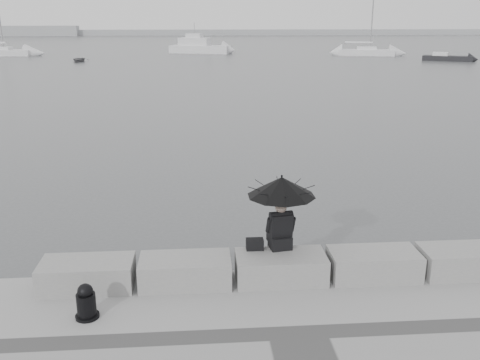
{
  "coord_description": "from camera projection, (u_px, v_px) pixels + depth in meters",
  "views": [
    {
      "loc": [
        -1.41,
        -9.04,
        5.04
      ],
      "look_at": [
        -0.46,
        3.0,
        1.35
      ],
      "focal_mm": 40.0,
      "sensor_mm": 36.0,
      "label": 1
    }
  ],
  "objects": [
    {
      "name": "ground",
      "position": [
        276.0,
        293.0,
        10.19
      ],
      "size": [
        360.0,
        360.0,
        0.0
      ],
      "primitive_type": "plane",
      "color": "#45484A",
      "rests_on": "ground"
    },
    {
      "name": "stone_block_far_left",
      "position": [
        87.0,
        275.0,
        9.29
      ],
      "size": [
        1.6,
        0.8,
        0.5
      ],
      "primitive_type": "cube",
      "color": "gray",
      "rests_on": "promenade"
    },
    {
      "name": "stone_block_left",
      "position": [
        185.0,
        271.0,
        9.42
      ],
      "size": [
        1.6,
        0.8,
        0.5
      ],
      "primitive_type": "cube",
      "color": "gray",
      "rests_on": "promenade"
    },
    {
      "name": "stone_block_centre",
      "position": [
        281.0,
        268.0,
        9.55
      ],
      "size": [
        1.6,
        0.8,
        0.5
      ],
      "primitive_type": "cube",
      "color": "gray",
      "rests_on": "promenade"
    },
    {
      "name": "stone_block_right",
      "position": [
        374.0,
        264.0,
        9.67
      ],
      "size": [
        1.6,
        0.8,
        0.5
      ],
      "primitive_type": "cube",
      "color": "gray",
      "rests_on": "promenade"
    },
    {
      "name": "stone_block_far_right",
      "position": [
        464.0,
        261.0,
        9.8
      ],
      "size": [
        1.6,
        0.8,
        0.5
      ],
      "primitive_type": "cube",
      "color": "gray",
      "rests_on": "promenade"
    },
    {
      "name": "seated_person",
      "position": [
        281.0,
        195.0,
        9.47
      ],
      "size": [
        1.23,
        1.23,
        1.39
      ],
      "rotation": [
        0.0,
        0.0,
        0.17
      ],
      "color": "black",
      "rests_on": "stone_block_centre"
    },
    {
      "name": "bag",
      "position": [
        255.0,
        244.0,
        9.68
      ],
      "size": [
        0.31,
        0.18,
        0.2
      ],
      "primitive_type": "cube",
      "color": "black",
      "rests_on": "stone_block_centre"
    },
    {
      "name": "mooring_bollard",
      "position": [
        86.0,
        304.0,
        8.35
      ],
      "size": [
        0.37,
        0.37,
        0.59
      ],
      "color": "black",
      "rests_on": "promenade"
    },
    {
      "name": "distant_landmass",
      "position": [
        173.0,
        32.0,
        156.66
      ],
      "size": [
        180.0,
        8.0,
        2.8
      ],
      "color": "#A0A3A5",
      "rests_on": "ground"
    },
    {
      "name": "sailboat_left",
      "position": [
        0.0,
        52.0,
        73.26
      ],
      "size": [
        8.99,
        3.4,
        12.9
      ],
      "rotation": [
        0.0,
        0.0,
        -0.12
      ],
      "color": "white",
      "rests_on": "ground"
    },
    {
      "name": "sailboat_right",
      "position": [
        366.0,
        52.0,
        73.61
      ],
      "size": [
        7.81,
        4.27,
        12.9
      ],
      "rotation": [
        0.0,
        0.0,
        -0.27
      ],
      "color": "white",
      "rests_on": "ground"
    },
    {
      "name": "motor_cruiser",
      "position": [
        200.0,
        47.0,
        78.42
      ],
      "size": [
        9.27,
        5.61,
        4.5
      ],
      "rotation": [
        0.0,
        0.0,
        -0.34
      ],
      "color": "white",
      "rests_on": "ground"
    },
    {
      "name": "small_motorboat",
      "position": [
        448.0,
        58.0,
        64.61
      ],
      "size": [
        5.77,
        4.23,
        1.1
      ],
      "rotation": [
        0.0,
        0.0,
        -0.52
      ],
      "color": "black",
      "rests_on": "ground"
    },
    {
      "name": "dinghy",
      "position": [
        79.0,
        60.0,
        63.41
      ],
      "size": [
        3.03,
        1.4,
        0.5
      ],
      "primitive_type": "imported",
      "rotation": [
        0.0,
        0.0,
        -0.05
      ],
      "color": "gray",
      "rests_on": "ground"
    }
  ]
}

